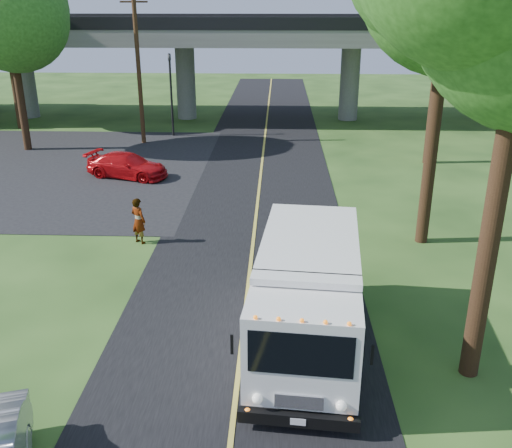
# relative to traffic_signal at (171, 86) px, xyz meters

# --- Properties ---
(ground) EXTENTS (120.00, 120.00, 0.00)m
(ground) POSITION_rel_traffic_signal_xyz_m (6.00, -26.00, -3.20)
(ground) COLOR #224017
(ground) RESTS_ON ground
(road) EXTENTS (7.00, 90.00, 0.02)m
(road) POSITION_rel_traffic_signal_xyz_m (6.00, -16.00, -3.19)
(road) COLOR black
(road) RESTS_ON ground
(parking_lot) EXTENTS (16.00, 18.00, 0.01)m
(parking_lot) POSITION_rel_traffic_signal_xyz_m (-5.00, -8.00, -3.19)
(parking_lot) COLOR black
(parking_lot) RESTS_ON ground
(lane_line) EXTENTS (0.12, 90.00, 0.01)m
(lane_line) POSITION_rel_traffic_signal_xyz_m (6.00, -16.00, -3.17)
(lane_line) COLOR gold
(lane_line) RESTS_ON road
(overpass) EXTENTS (54.00, 10.00, 7.30)m
(overpass) POSITION_rel_traffic_signal_xyz_m (6.00, 6.00, 1.36)
(overpass) COLOR slate
(overpass) RESTS_ON ground
(traffic_signal) EXTENTS (0.18, 0.22, 5.20)m
(traffic_signal) POSITION_rel_traffic_signal_xyz_m (0.00, 0.00, 0.00)
(traffic_signal) COLOR black
(traffic_signal) RESTS_ON ground
(utility_pole) EXTENTS (1.60, 0.26, 9.00)m
(utility_pole) POSITION_rel_traffic_signal_xyz_m (-1.50, -2.00, 1.40)
(utility_pole) COLOR #472D19
(utility_pole) RESTS_ON ground
(tree_right_far) EXTENTS (5.77, 5.67, 10.99)m
(tree_right_far) POSITION_rel_traffic_signal_xyz_m (15.21, -6.16, 5.10)
(tree_right_far) COLOR #382314
(tree_right_far) RESTS_ON ground
(tree_left_lot) EXTENTS (5.60, 5.50, 10.50)m
(tree_left_lot) POSITION_rel_traffic_signal_xyz_m (-7.79, -4.16, 4.70)
(tree_left_lot) COLOR #382314
(tree_left_lot) RESTS_ON ground
(tree_left_far) EXTENTS (5.26, 5.16, 9.89)m
(tree_left_far) POSITION_rel_traffic_signal_xyz_m (-10.79, 1.84, 4.25)
(tree_left_far) COLOR #382314
(tree_left_far) RESTS_ON ground
(step_van) EXTENTS (3.03, 6.83, 2.78)m
(step_van) POSITION_rel_traffic_signal_xyz_m (7.66, -24.06, -1.69)
(step_van) COLOR white
(step_van) RESTS_ON ground
(red_sedan) EXTENTS (4.46, 2.83, 1.20)m
(red_sedan) POSITION_rel_traffic_signal_xyz_m (-0.65, -9.34, -2.60)
(red_sedan) COLOR #B20A0F
(red_sedan) RESTS_ON ground
(pedestrian) EXTENTS (0.75, 0.68, 1.71)m
(pedestrian) POSITION_rel_traffic_signal_xyz_m (1.85, -17.54, -2.34)
(pedestrian) COLOR gray
(pedestrian) RESTS_ON ground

